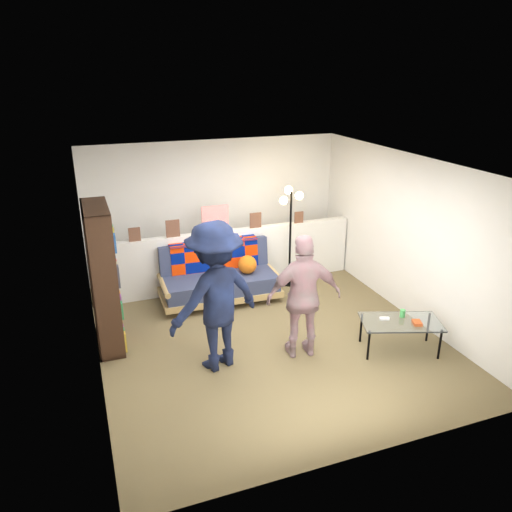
{
  "coord_description": "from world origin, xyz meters",
  "views": [
    {
      "loc": [
        -2.27,
        -5.75,
        3.56
      ],
      "look_at": [
        0.0,
        0.4,
        1.05
      ],
      "focal_mm": 35.0,
      "sensor_mm": 36.0,
      "label": 1
    }
  ],
  "objects_px": {
    "floor_lamp": "(290,216)",
    "coffee_table": "(401,323)",
    "futon_sofa": "(220,277)",
    "bookshelf": "(103,282)",
    "person_right": "(304,297)",
    "person_left": "(215,297)"
  },
  "relations": [
    {
      "from": "coffee_table",
      "to": "floor_lamp",
      "type": "relative_size",
      "value": 0.67
    },
    {
      "from": "bookshelf",
      "to": "floor_lamp",
      "type": "relative_size",
      "value": 1.13
    },
    {
      "from": "coffee_table",
      "to": "person_left",
      "type": "relative_size",
      "value": 0.61
    },
    {
      "from": "futon_sofa",
      "to": "person_right",
      "type": "bearing_deg",
      "value": -74.56
    },
    {
      "from": "floor_lamp",
      "to": "person_right",
      "type": "xyz_separation_m",
      "value": [
        -0.75,
        -2.14,
        -0.39
      ]
    },
    {
      "from": "coffee_table",
      "to": "floor_lamp",
      "type": "distance_m",
      "value": 2.69
    },
    {
      "from": "floor_lamp",
      "to": "futon_sofa",
      "type": "bearing_deg",
      "value": -172.01
    },
    {
      "from": "coffee_table",
      "to": "person_right",
      "type": "bearing_deg",
      "value": 163.7
    },
    {
      "from": "floor_lamp",
      "to": "coffee_table",
      "type": "bearing_deg",
      "value": -78.75
    },
    {
      "from": "bookshelf",
      "to": "person_left",
      "type": "relative_size",
      "value": 1.02
    },
    {
      "from": "bookshelf",
      "to": "coffee_table",
      "type": "relative_size",
      "value": 1.68
    },
    {
      "from": "futon_sofa",
      "to": "floor_lamp",
      "type": "distance_m",
      "value": 1.55
    },
    {
      "from": "futon_sofa",
      "to": "coffee_table",
      "type": "bearing_deg",
      "value": -52.42
    },
    {
      "from": "floor_lamp",
      "to": "person_left",
      "type": "distance_m",
      "value": 2.75
    },
    {
      "from": "futon_sofa",
      "to": "floor_lamp",
      "type": "height_order",
      "value": "floor_lamp"
    },
    {
      "from": "bookshelf",
      "to": "coffee_table",
      "type": "bearing_deg",
      "value": -23.03
    },
    {
      "from": "coffee_table",
      "to": "person_right",
      "type": "height_order",
      "value": "person_right"
    },
    {
      "from": "floor_lamp",
      "to": "person_right",
      "type": "height_order",
      "value": "floor_lamp"
    },
    {
      "from": "person_left",
      "to": "person_right",
      "type": "relative_size",
      "value": 1.15
    },
    {
      "from": "floor_lamp",
      "to": "person_left",
      "type": "height_order",
      "value": "person_left"
    },
    {
      "from": "bookshelf",
      "to": "floor_lamp",
      "type": "bearing_deg",
      "value": 17.49
    },
    {
      "from": "coffee_table",
      "to": "floor_lamp",
      "type": "bearing_deg",
      "value": 101.25
    }
  ]
}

